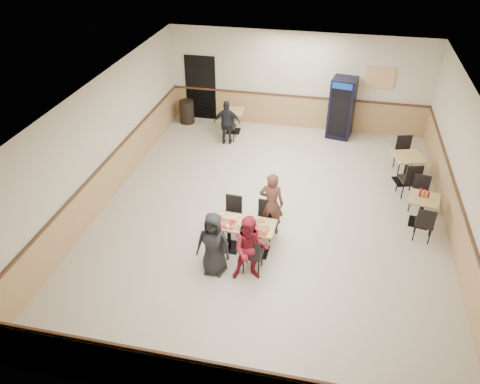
% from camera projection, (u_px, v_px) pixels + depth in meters
% --- Properties ---
extents(ground, '(10.00, 10.00, 0.00)m').
position_uv_depth(ground, '(270.00, 215.00, 11.03)').
color(ground, beige).
rests_on(ground, ground).
extents(room_shell, '(10.00, 10.00, 10.00)m').
position_uv_depth(room_shell, '(352.00, 151.00, 12.48)').
color(room_shell, silver).
rests_on(room_shell, ground).
extents(main_table, '(1.32, 0.70, 0.69)m').
position_uv_depth(main_table, '(244.00, 233.00, 9.74)').
color(main_table, black).
rests_on(main_table, ground).
extents(main_chairs, '(1.21, 1.56, 0.88)m').
position_uv_depth(main_chairs, '(242.00, 233.00, 9.76)').
color(main_chairs, black).
rests_on(main_chairs, ground).
extents(diner_woman_left, '(0.69, 0.45, 1.39)m').
position_uv_depth(diner_woman_left, '(213.00, 244.00, 9.06)').
color(diner_woman_left, black).
rests_on(diner_woman_left, ground).
extents(diner_woman_right, '(0.80, 0.68, 1.44)m').
position_uv_depth(diner_woman_right, '(250.00, 249.00, 8.89)').
color(diner_woman_right, maroon).
rests_on(diner_woman_right, ground).
extents(diner_man_opposite, '(0.56, 0.38, 1.49)m').
position_uv_depth(diner_man_opposite, '(271.00, 203.00, 10.13)').
color(diner_man_opposite, brown).
rests_on(diner_man_opposite, ground).
extents(lone_diner, '(0.82, 0.44, 1.34)m').
position_uv_depth(lone_diner, '(227.00, 123.00, 13.76)').
color(lone_diner, black).
rests_on(lone_diner, ground).
extents(tabletop_clutter, '(1.14, 0.57, 0.12)m').
position_uv_depth(tabletop_clutter, '(241.00, 225.00, 9.54)').
color(tabletop_clutter, '#B4130C').
rests_on(tabletop_clutter, main_table).
extents(side_table_near, '(0.76, 0.76, 0.70)m').
position_uv_depth(side_table_near, '(422.00, 207.00, 10.52)').
color(side_table_near, black).
rests_on(side_table_near, ground).
extents(side_table_near_chair_south, '(0.48, 0.48, 0.89)m').
position_uv_depth(side_table_near_chair_south, '(425.00, 222.00, 10.07)').
color(side_table_near_chair_south, black).
rests_on(side_table_near_chair_south, ground).
extents(side_table_near_chair_north, '(0.48, 0.48, 0.89)m').
position_uv_depth(side_table_near_chair_north, '(419.00, 194.00, 10.99)').
color(side_table_near_chair_north, black).
rests_on(side_table_near_chair_north, ground).
extents(side_table_far, '(0.90, 0.90, 0.77)m').
position_uv_depth(side_table_far, '(407.00, 165.00, 11.98)').
color(side_table_far, black).
rests_on(side_table_far, ground).
extents(side_table_far_chair_south, '(0.57, 0.57, 0.98)m').
position_uv_depth(side_table_far_chair_south, '(409.00, 178.00, 11.49)').
color(side_table_far_chair_south, black).
rests_on(side_table_far_chair_south, ground).
extents(side_table_far_chair_north, '(0.57, 0.57, 0.98)m').
position_uv_depth(side_table_far_chair_north, '(405.00, 154.00, 12.50)').
color(side_table_far_chair_north, black).
rests_on(side_table_far_chair_north, ground).
extents(condiment_caddy, '(0.23, 0.06, 0.20)m').
position_uv_depth(condiment_caddy, '(424.00, 193.00, 10.39)').
color(condiment_caddy, '#B50C21').
rests_on(condiment_caddy, side_table_near).
extents(back_table, '(0.70, 0.70, 0.71)m').
position_uv_depth(back_table, '(233.00, 118.00, 14.53)').
color(back_table, black).
rests_on(back_table, ground).
extents(back_table_chair_lone, '(0.44, 0.44, 0.90)m').
position_uv_depth(back_table_chair_lone, '(229.00, 126.00, 14.07)').
color(back_table_chair_lone, black).
rests_on(back_table_chair_lone, ground).
extents(pepsi_cooler, '(0.81, 0.81, 1.84)m').
position_uv_depth(pepsi_cooler, '(342.00, 108.00, 14.03)').
color(pepsi_cooler, black).
rests_on(pepsi_cooler, ground).
extents(trash_bin, '(0.47, 0.47, 0.74)m').
position_uv_depth(trash_bin, '(187.00, 112.00, 15.15)').
color(trash_bin, black).
rests_on(trash_bin, ground).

